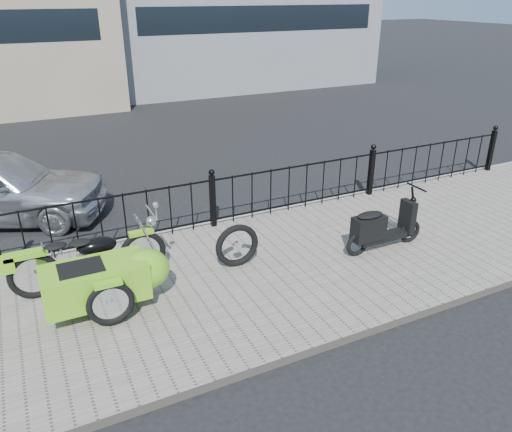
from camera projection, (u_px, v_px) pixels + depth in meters
name	position (u px, v px, depth m)	size (l,w,h in m)	color
ground	(244.00, 263.00, 8.04)	(120.00, 120.00, 0.00)	black
sidewalk	(258.00, 274.00, 7.60)	(30.00, 3.80, 0.12)	#6E675D
curb	(211.00, 225.00, 9.19)	(30.00, 0.10, 0.12)	gray
iron_fence	(213.00, 202.00, 8.86)	(14.11, 0.11, 1.08)	black
motorcycle_sidecar	(107.00, 274.00, 6.58)	(2.28, 1.48, 0.98)	black
scooter	(380.00, 228.00, 8.04)	(1.49, 0.43, 1.01)	black
spare_tire	(237.00, 246.00, 7.58)	(0.70, 0.70, 0.10)	black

